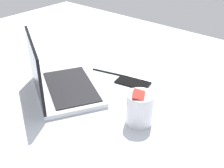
% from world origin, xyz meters
% --- Properties ---
extents(bed_mattress, '(1.80, 1.40, 0.18)m').
position_xyz_m(bed_mattress, '(0.00, 0.00, 0.09)').
color(bed_mattress, '#B7BCC6').
rests_on(bed_mattress, ground).
extents(laptop, '(0.40, 0.36, 0.23)m').
position_xyz_m(laptop, '(-0.14, 0.26, 0.22)').
color(laptop, '#B7BABC').
rests_on(laptop, bed_mattress).
extents(snack_cup, '(0.09, 0.09, 0.13)m').
position_xyz_m(snack_cup, '(-0.48, 0.21, 0.24)').
color(snack_cup, silver).
rests_on(snack_cup, bed_mattress).
extents(cell_phone, '(0.15, 0.09, 0.01)m').
position_xyz_m(cell_phone, '(-0.31, 0.02, 0.18)').
color(cell_phone, black).
rests_on(cell_phone, bed_mattress).
extents(charger_cable, '(0.17, 0.05, 0.01)m').
position_xyz_m(charger_cable, '(-0.18, 0.01, 0.18)').
color(charger_cable, black).
rests_on(charger_cable, bed_mattress).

